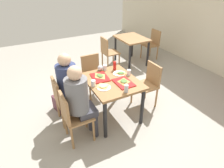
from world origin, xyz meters
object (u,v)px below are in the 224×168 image
object	(u,v)px
chair_far_side	(149,82)
condiment_bottle	(115,66)
soda_can	(126,89)
chair_left_end	(92,72)
paper_plate_near_edge	(104,87)
background_chair_near	(108,51)
pizza_slice_d	(103,86)
chair_near_left	(63,98)
background_chair_far	(152,42)
pizza_slice_c	(121,73)
person_in_red	(70,83)
pizza_slice_a	(100,76)
background_table	(132,42)
tray_red_far	(124,83)
person_in_brown_jacket	(80,98)
plastic_cup_b	(93,83)
foil_bundle	(100,68)
plastic_cup_c	(105,68)
pizza_slice_b	(124,81)
main_table	(112,86)
plastic_cup_a	(129,72)
tray_red_near	(100,77)
paper_plate_center	(119,73)
handbag	(60,104)

from	to	relation	value
chair_far_side	condiment_bottle	xyz separation A→B (m)	(-0.32, -0.57, 0.33)
chair_far_side	soda_can	xyz separation A→B (m)	(0.41, -0.77, 0.31)
chair_far_side	chair_left_end	xyz separation A→B (m)	(-0.87, -0.79, 0.00)
chair_left_end	paper_plate_near_edge	size ratio (longest dim) A/B	3.85
background_chair_near	pizza_slice_d	bearing A→B (deg)	-28.62
chair_near_left	background_chair_far	distance (m)	3.46
pizza_slice_c	person_in_red	bearing A→B (deg)	-97.73
soda_can	pizza_slice_a	bearing A→B (deg)	-166.33
chair_left_end	background_table	distance (m)	1.83
tray_red_far	background_chair_far	distance (m)	2.96
chair_far_side	tray_red_far	size ratio (longest dim) A/B	2.35
background_table	soda_can	bearing A→B (deg)	-34.74
person_in_brown_jacket	background_table	world-z (taller)	person_in_brown_jacket
plastic_cup_b	background_table	distance (m)	2.65
paper_plate_near_edge	foil_bundle	size ratio (longest dim) A/B	2.20
plastic_cup_c	pizza_slice_b	bearing A→B (deg)	7.64
chair_far_side	condiment_bottle	size ratio (longest dim) A/B	5.29
main_table	background_chair_near	size ratio (longest dim) A/B	1.15
pizza_slice_b	plastic_cup_b	bearing A→B (deg)	-105.46
chair_near_left	foil_bundle	bearing A→B (deg)	102.56
pizza_slice_b	condiment_bottle	bearing A→B (deg)	169.48
plastic_cup_a	pizza_slice_d	bearing A→B (deg)	-75.63
pizza_slice_c	plastic_cup_b	world-z (taller)	plastic_cup_b
pizza_slice_b	plastic_cup_b	xyz separation A→B (m)	(-0.13, -0.48, 0.03)
pizza_slice_d	plastic_cup_c	xyz separation A→B (m)	(-0.51, 0.28, 0.03)
main_table	chair_near_left	size ratio (longest dim) A/B	1.15
pizza_slice_a	plastic_cup_c	size ratio (longest dim) A/B	2.28
tray_red_far	main_table	bearing A→B (deg)	-144.69
chair_left_end	tray_red_near	size ratio (longest dim) A/B	2.35
paper_plate_near_edge	paper_plate_center	bearing A→B (deg)	123.43
tray_red_near	pizza_slice_d	size ratio (longest dim) A/B	1.86
pizza_slice_b	plastic_cup_c	bearing A→B (deg)	-172.36
chair_far_side	paper_plate_center	distance (m)	0.64
soda_can	pizza_slice_c	bearing A→B (deg)	157.47
chair_near_left	pizza_slice_b	bearing A→B (deg)	66.51
paper_plate_near_edge	pizza_slice_c	distance (m)	0.54
main_table	chair_far_side	world-z (taller)	chair_far_side
paper_plate_center	plastic_cup_a	xyz separation A→B (m)	(0.12, 0.12, 0.05)
condiment_bottle	foil_bundle	size ratio (longest dim) A/B	1.60
background_table	chair_near_left	bearing A→B (deg)	-56.30
chair_far_side	background_chair_near	bearing A→B (deg)	178.63
pizza_slice_a	foil_bundle	distance (m)	0.24
condiment_bottle	handbag	size ratio (longest dim) A/B	0.50
chair_near_left	background_chair_near	size ratio (longest dim) A/B	1.00
paper_plate_near_edge	pizza_slice_b	bearing A→B (deg)	88.42
tray_red_near	background_table	distance (m)	2.37
chair_near_left	paper_plate_center	bearing A→B (deg)	84.47
tray_red_near	plastic_cup_a	size ratio (longest dim) A/B	3.60
paper_plate_center	soda_can	size ratio (longest dim) A/B	1.80
chair_left_end	pizza_slice_c	size ratio (longest dim) A/B	3.98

